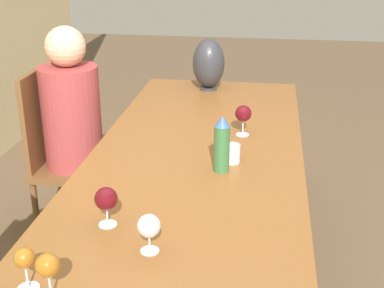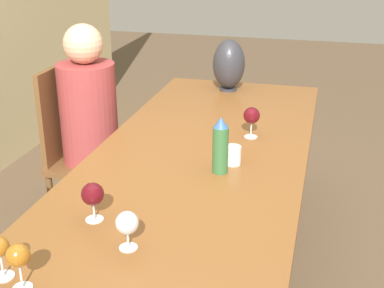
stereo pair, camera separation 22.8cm
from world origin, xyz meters
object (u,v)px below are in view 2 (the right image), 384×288
object	(u,v)px
vase	(229,64)
wine_glass_6	(18,257)
wine_glass_2	(252,116)
wine_glass_5	(93,195)
water_bottle	(220,146)
wine_glass_0	(127,223)
person_far	(91,124)
water_tumbler	(233,155)
chair_far	(79,148)

from	to	relation	value
vase	wine_glass_6	world-z (taller)	vase
wine_glass_2	wine_glass_6	size ratio (longest dim) A/B	1.05
wine_glass_5	vase	bearing A→B (deg)	-4.99
water_bottle	wine_glass_0	distance (m)	0.66
wine_glass_0	person_far	distance (m)	1.50
water_tumbler	wine_glass_6	xyz separation A→B (m)	(-1.01, 0.42, 0.07)
wine_glass_0	chair_far	size ratio (longest dim) A/B	0.13
chair_far	person_far	distance (m)	0.18
water_tumbler	person_far	bearing A→B (deg)	58.84
water_bottle	wine_glass_5	bearing A→B (deg)	145.20
water_bottle	chair_far	size ratio (longest dim) A/B	0.24
water_bottle	person_far	world-z (taller)	person_far
water_bottle	vase	xyz separation A→B (m)	(1.21, 0.20, 0.05)
water_bottle	wine_glass_6	world-z (taller)	water_bottle
vase	person_far	size ratio (longest dim) A/B	0.26
wine_glass_6	wine_glass_5	bearing A→B (deg)	-5.42
wine_glass_6	wine_glass_0	bearing A→B (deg)	-38.96
wine_glass_5	person_far	world-z (taller)	person_far
wine_glass_6	person_far	size ratio (longest dim) A/B	0.12
wine_glass_0	wine_glass_6	world-z (taller)	wine_glass_6
wine_glass_6	vase	bearing A→B (deg)	-5.08
water_bottle	chair_far	world-z (taller)	water_bottle
wine_glass_5	chair_far	bearing A→B (deg)	28.95
wine_glass_5	chair_far	size ratio (longest dim) A/B	0.14
water_tumbler	chair_far	distance (m)	1.21
person_far	wine_glass_0	bearing A→B (deg)	-150.65
wine_glass_5	wine_glass_0	bearing A→B (deg)	-127.50
wine_glass_5	person_far	bearing A→B (deg)	25.36
wine_glass_2	wine_glass_6	distance (m)	1.42
chair_far	wine_glass_6	bearing A→B (deg)	-158.99
vase	wine_glass_5	world-z (taller)	vase
wine_glass_5	wine_glass_6	size ratio (longest dim) A/B	0.98
person_far	wine_glass_6	bearing A→B (deg)	-161.97
water_bottle	wine_glass_2	bearing A→B (deg)	-8.43
water_bottle	vase	bearing A→B (deg)	9.39
wine_glass_2	person_far	bearing A→B (deg)	76.79
wine_glass_2	person_far	size ratio (longest dim) A/B	0.12
water_tumbler	wine_glass_2	distance (m)	0.35
vase	person_far	xyz separation A→B (m)	(-0.55, 0.70, -0.27)
vase	wine_glass_6	distance (m)	2.13
wine_glass_5	water_bottle	bearing A→B (deg)	-34.80
wine_glass_6	chair_far	bearing A→B (deg)	21.01
wine_glass_6	chair_far	size ratio (longest dim) A/B	0.15
water_tumbler	wine_glass_0	world-z (taller)	wine_glass_0
wine_glass_0	wine_glass_2	world-z (taller)	wine_glass_2
vase	wine_glass_2	bearing A→B (deg)	-161.12
vase	chair_far	bearing A→B (deg)	124.54
wine_glass_2	vase	bearing A→B (deg)	18.88
wine_glass_0	wine_glass_6	bearing A→B (deg)	141.04
water_bottle	wine_glass_2	size ratio (longest dim) A/B	1.60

